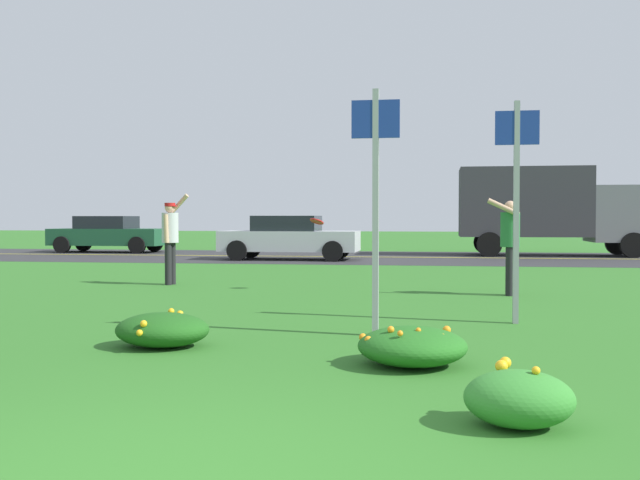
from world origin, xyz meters
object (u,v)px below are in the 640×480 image
object	(u,v)px
frisbee_red	(317,222)
car_dark_green_leftmost	(109,234)
sign_post_by_roadside	(516,190)
person_thrower_red_cap_gray_shirt	(170,234)
person_catcher_green_shirt	(510,238)
box_truck_gray	(549,206)
car_silver_center_left	(289,237)
sign_post_near_path	(376,188)

from	to	relation	value
frisbee_red	car_dark_green_leftmost	xyz separation A→B (m)	(-10.72, 14.02, -0.57)
sign_post_by_roadside	person_thrower_red_cap_gray_shirt	bearing A→B (deg)	144.27
person_catcher_green_shirt	sign_post_by_roadside	bearing A→B (deg)	-94.22
box_truck_gray	frisbee_red	bearing A→B (deg)	-114.17
car_silver_center_left	box_truck_gray	distance (m)	9.75
sign_post_near_path	person_thrower_red_cap_gray_shirt	distance (m)	7.62
sign_post_near_path	frisbee_red	size ratio (longest dim) A/B	10.03
sign_post_by_roadside	person_thrower_red_cap_gray_shirt	xyz separation A→B (m)	(-6.46, 4.64, -0.70)
car_dark_green_leftmost	person_thrower_red_cap_gray_shirt	bearing A→B (deg)	-60.40
sign_post_near_path	frisbee_red	xyz separation A→B (m)	(-1.53, 5.17, -0.42)
frisbee_red	box_truck_gray	size ratio (longest dim) A/B	0.04
sign_post_near_path	car_silver_center_left	distance (m)	15.80
sign_post_by_roadside	car_dark_green_leftmost	world-z (taller)	sign_post_by_roadside
sign_post_near_path	car_dark_green_leftmost	distance (m)	22.79
person_thrower_red_cap_gray_shirt	car_dark_green_leftmost	bearing A→B (deg)	119.60
car_dark_green_leftmost	sign_post_near_path	bearing A→B (deg)	-57.44
person_thrower_red_cap_gray_shirt	car_dark_green_leftmost	size ratio (longest dim) A/B	0.42
sign_post_by_roadside	person_catcher_green_shirt	xyz separation A→B (m)	(0.26, 3.57, -0.73)
car_silver_center_left	sign_post_near_path	bearing A→B (deg)	-74.97
sign_post_near_path	frisbee_red	distance (m)	5.41
box_truck_gray	sign_post_by_roadside	bearing A→B (deg)	-99.60
person_thrower_red_cap_gray_shirt	frisbee_red	distance (m)	3.29
person_catcher_green_shirt	box_truck_gray	bearing A→B (deg)	79.09
car_dark_green_leftmost	car_silver_center_left	world-z (taller)	same
frisbee_red	box_truck_gray	distance (m)	15.37
person_catcher_green_shirt	frisbee_red	bearing A→B (deg)	175.01
sign_post_by_roadside	frisbee_red	distance (m)	5.09
person_thrower_red_cap_gray_shirt	car_silver_center_left	xyz separation A→B (m)	(0.64, 9.29, -0.30)
sign_post_by_roadside	frisbee_red	size ratio (longest dim) A/B	10.10
person_catcher_green_shirt	car_dark_green_leftmost	distance (m)	20.21
person_catcher_green_shirt	car_silver_center_left	size ratio (longest dim) A/B	0.38
car_dark_green_leftmost	box_truck_gray	bearing A→B (deg)	-0.00
frisbee_red	car_dark_green_leftmost	size ratio (longest dim) A/B	0.06
car_dark_green_leftmost	car_silver_center_left	size ratio (longest dim) A/B	1.00
sign_post_by_roadside	frisbee_red	bearing A→B (deg)	130.10
frisbee_red	box_truck_gray	xyz separation A→B (m)	(6.29, 14.02, 0.49)
person_catcher_green_shirt	car_silver_center_left	world-z (taller)	person_catcher_green_shirt
sign_post_near_path	box_truck_gray	world-z (taller)	box_truck_gray
person_thrower_red_cap_gray_shirt	frisbee_red	size ratio (longest dim) A/B	6.56
person_catcher_green_shirt	box_truck_gray	size ratio (longest dim) A/B	0.26
sign_post_by_roadside	car_dark_green_leftmost	xyz separation A→B (m)	(-13.99, 17.90, -1.00)
sign_post_near_path	car_silver_center_left	bearing A→B (deg)	105.03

